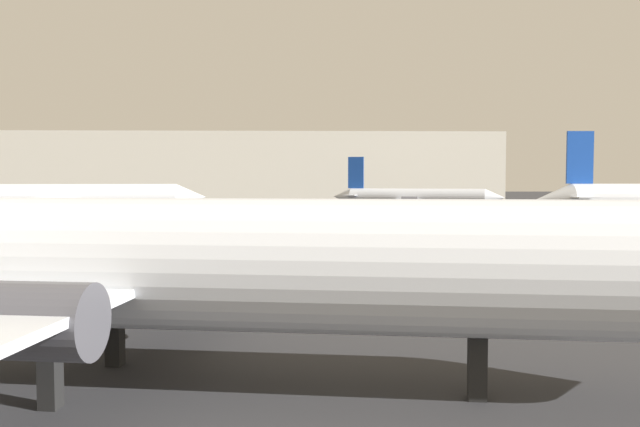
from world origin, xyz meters
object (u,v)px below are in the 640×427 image
Objects in this scene: airplane_far_right at (414,197)px; airplane_far_left at (70,198)px; baggage_cart at (633,279)px; airplane_at_gate at (125,263)px.

airplane_far_left is at bearing -138.36° from airplane_far_right.
airplane_far_left is at bearing -104.51° from baggage_cart.
airplane_at_gate is at bearing -25.98° from baggage_cart.
airplane_far_right is at bearing 15.24° from airplane_far_left.
airplane_far_left is at bearing 119.11° from airplane_at_gate.
baggage_cart is (22.29, 14.26, -2.80)m from airplane_at_gate.
baggage_cart is at bearing -72.22° from airplane_far_right.
airplane_at_gate is 1.17× the size of airplane_far_left.
airplane_at_gate is 26.61m from baggage_cart.
airplane_at_gate is 65.91m from airplane_far_left.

